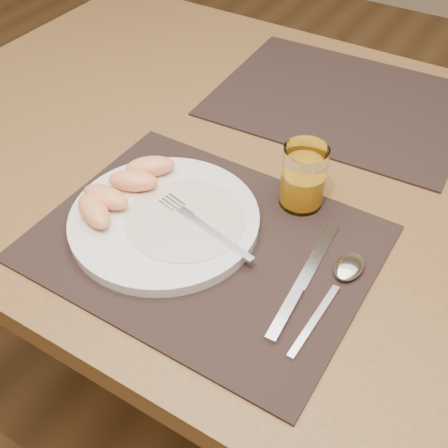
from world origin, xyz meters
TOP-DOWN VIEW (x-y plane):
  - ground at (0.00, 0.00)m, footprint 5.00×5.00m
  - table at (0.00, 0.00)m, footprint 1.40×0.90m
  - placemat_near at (-0.01, -0.22)m, footprint 0.45×0.35m
  - placemat_far at (0.01, 0.22)m, footprint 0.47×0.37m
  - plate at (-0.08, -0.22)m, footprint 0.27×0.27m
  - plate_dressing at (-0.05, -0.21)m, footprint 0.17×0.17m
  - fork at (-0.03, -0.21)m, footprint 0.17×0.06m
  - knife at (0.14, -0.23)m, footprint 0.03×0.22m
  - spoon at (0.18, -0.18)m, footprint 0.04×0.19m
  - juice_glass at (0.07, -0.08)m, footprint 0.06×0.06m
  - grapefruit_wedges at (-0.15, -0.22)m, footprint 0.09×0.19m

SIDE VIEW (x-z plane):
  - ground at x=0.00m, z-range 0.00..0.00m
  - table at x=0.00m, z-range 0.29..1.04m
  - placemat_near at x=-0.01m, z-range 0.75..0.75m
  - placemat_far at x=0.01m, z-range 0.75..0.75m
  - knife at x=0.14m, z-range 0.75..0.76m
  - spoon at x=0.18m, z-range 0.75..0.77m
  - plate at x=-0.08m, z-range 0.75..0.77m
  - plate_dressing at x=-0.05m, z-range 0.77..0.77m
  - fork at x=-0.03m, z-range 0.77..0.77m
  - grapefruit_wedges at x=-0.15m, z-range 0.77..0.80m
  - juice_glass at x=0.07m, z-range 0.75..0.85m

